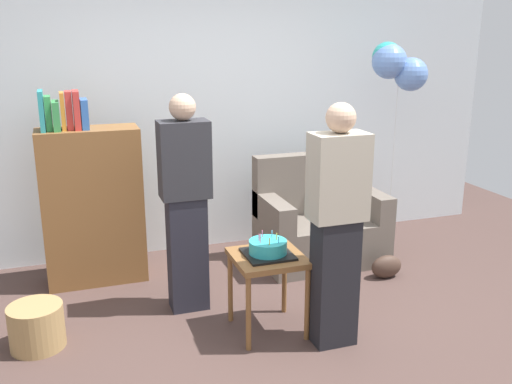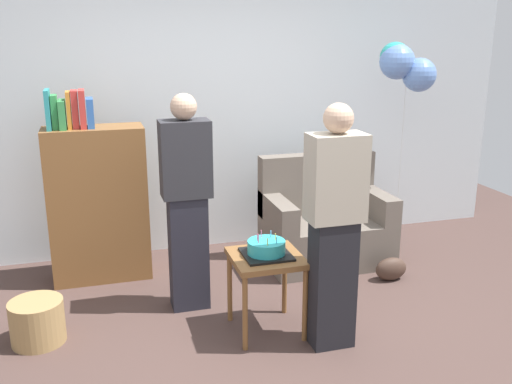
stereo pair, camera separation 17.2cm
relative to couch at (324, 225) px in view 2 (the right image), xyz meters
name	(u,v)px [view 2 (the right image)]	position (x,y,z in m)	size (l,w,h in m)	color
ground_plane	(282,346)	(-0.86, -1.32, -0.34)	(8.00, 8.00, 0.00)	#4C3833
wall_back	(213,108)	(-0.86, 0.73, 1.01)	(6.00, 0.10, 2.70)	silver
couch	(324,225)	(0.00, 0.00, 0.00)	(1.10, 0.70, 0.96)	#6B6056
bookshelf	(97,200)	(-1.98, 0.19, 0.35)	(0.80, 0.36, 1.61)	brown
side_table	(266,267)	(-0.90, -1.08, 0.14)	(0.48, 0.48, 0.57)	brown
birthday_cake	(266,249)	(-0.90, -1.08, 0.28)	(0.32, 0.32, 0.17)	black
person_blowing_candles	(187,202)	(-1.35, -0.56, 0.49)	(0.36, 0.22, 1.63)	#23232D
person_holding_cake	(334,227)	(-0.53, -1.38, 0.49)	(0.36, 0.22, 1.63)	black
wicker_basket	(37,322)	(-2.43, -0.80, -0.19)	(0.36, 0.36, 0.30)	#A88451
handbag	(391,269)	(0.37, -0.58, -0.24)	(0.28, 0.14, 0.20)	#473328
balloon_bunch	(404,65)	(0.71, 0.00, 1.42)	(0.49, 0.38, 1.96)	silver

